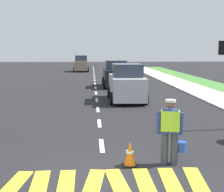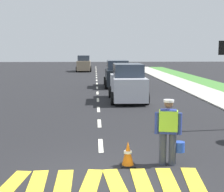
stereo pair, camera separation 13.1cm
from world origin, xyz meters
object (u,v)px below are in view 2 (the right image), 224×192
(traffic_cone_near, at_px, (128,154))
(car_outgoing_far, at_px, (117,75))
(car_outgoing_ahead, at_px, (128,84))
(road_worker, at_px, (169,129))
(car_oncoming_third, at_px, (84,64))

(traffic_cone_near, distance_m, car_outgoing_far, 17.39)
(car_outgoing_ahead, bearing_deg, traffic_cone_near, -95.63)
(traffic_cone_near, relative_size, car_outgoing_ahead, 0.15)
(road_worker, relative_size, car_oncoming_third, 0.43)
(road_worker, distance_m, traffic_cone_near, 1.21)
(car_outgoing_ahead, distance_m, car_outgoing_far, 6.98)
(road_worker, distance_m, car_oncoming_third, 35.48)
(car_outgoing_far, bearing_deg, car_oncoming_third, 100.01)
(road_worker, relative_size, car_outgoing_ahead, 0.40)
(traffic_cone_near, distance_m, car_oncoming_third, 35.43)
(road_worker, distance_m, car_outgoing_far, 17.32)
(car_outgoing_far, bearing_deg, traffic_cone_near, -93.01)
(road_worker, xyz_separation_m, car_outgoing_far, (-0.12, 17.32, 0.02))
(car_outgoing_ahead, distance_m, car_oncoming_third, 25.20)
(traffic_cone_near, bearing_deg, car_outgoing_far, 86.99)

